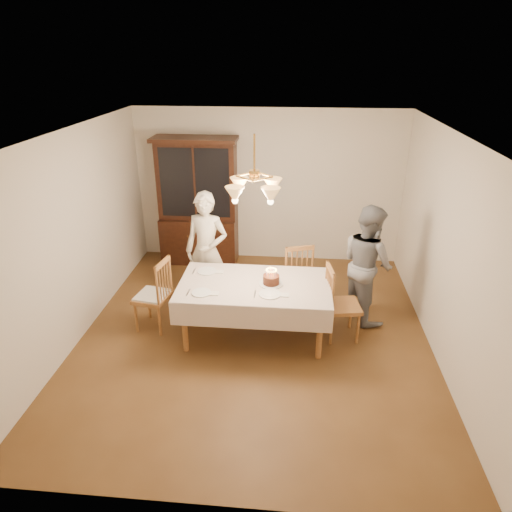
# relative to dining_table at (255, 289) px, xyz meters

# --- Properties ---
(ground) EXTENTS (5.00, 5.00, 0.00)m
(ground) POSITION_rel_dining_table_xyz_m (0.00, 0.00, -0.68)
(ground) COLOR #513217
(ground) RESTS_ON ground
(room_shell) EXTENTS (5.00, 5.00, 5.00)m
(room_shell) POSITION_rel_dining_table_xyz_m (0.00, 0.00, 0.90)
(room_shell) COLOR white
(room_shell) RESTS_ON ground
(dining_table) EXTENTS (1.90, 1.10, 0.76)m
(dining_table) POSITION_rel_dining_table_xyz_m (0.00, 0.00, 0.00)
(dining_table) COLOR brown
(dining_table) RESTS_ON ground
(china_hutch) EXTENTS (1.38, 0.54, 2.16)m
(china_hutch) POSITION_rel_dining_table_xyz_m (-1.18, 2.25, 0.36)
(china_hutch) COLOR black
(china_hutch) RESTS_ON ground
(chair_far_side) EXTENTS (0.54, 0.53, 1.00)m
(chair_far_side) POSITION_rel_dining_table_xyz_m (0.51, 0.85, -0.24)
(chair_far_side) COLOR brown
(chair_far_side) RESTS_ON ground
(chair_left_end) EXTENTS (0.49, 0.51, 1.00)m
(chair_left_end) POSITION_rel_dining_table_xyz_m (-1.35, 0.07, -0.23)
(chair_left_end) COLOR brown
(chair_left_end) RESTS_ON ground
(chair_right_end) EXTENTS (0.48, 0.50, 1.00)m
(chair_right_end) POSITION_rel_dining_table_xyz_m (1.11, 0.08, -0.24)
(chair_right_end) COLOR brown
(chair_right_end) RESTS_ON ground
(elderly_woman) EXTENTS (0.68, 0.50, 1.70)m
(elderly_woman) POSITION_rel_dining_table_xyz_m (-0.75, 0.75, 0.17)
(elderly_woman) COLOR beige
(elderly_woman) RESTS_ON ground
(adult_in_grey) EXTENTS (0.92, 0.99, 1.63)m
(adult_in_grey) POSITION_rel_dining_table_xyz_m (1.46, 0.62, 0.13)
(adult_in_grey) COLOR slate
(adult_in_grey) RESTS_ON ground
(birthday_cake) EXTENTS (0.30, 0.30, 0.21)m
(birthday_cake) POSITION_rel_dining_table_xyz_m (0.21, 0.00, 0.13)
(birthday_cake) COLOR white
(birthday_cake) RESTS_ON dining_table
(place_setting_near_left) EXTENTS (0.38, 0.24, 0.02)m
(place_setting_near_left) POSITION_rel_dining_table_xyz_m (-0.60, -0.30, 0.08)
(place_setting_near_left) COLOR white
(place_setting_near_left) RESTS_ON dining_table
(place_setting_near_right) EXTENTS (0.41, 0.27, 0.02)m
(place_setting_near_right) POSITION_rel_dining_table_xyz_m (0.22, -0.26, 0.08)
(place_setting_near_right) COLOR white
(place_setting_near_right) RESTS_ON dining_table
(place_setting_far_left) EXTENTS (0.40, 0.25, 0.02)m
(place_setting_far_left) POSITION_rel_dining_table_xyz_m (-0.65, 0.28, 0.08)
(place_setting_far_left) COLOR white
(place_setting_far_left) RESTS_ON dining_table
(chandelier) EXTENTS (0.62, 0.62, 0.73)m
(chandelier) POSITION_rel_dining_table_xyz_m (-0.00, -0.00, 1.29)
(chandelier) COLOR #BF8C3F
(chandelier) RESTS_ON ground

